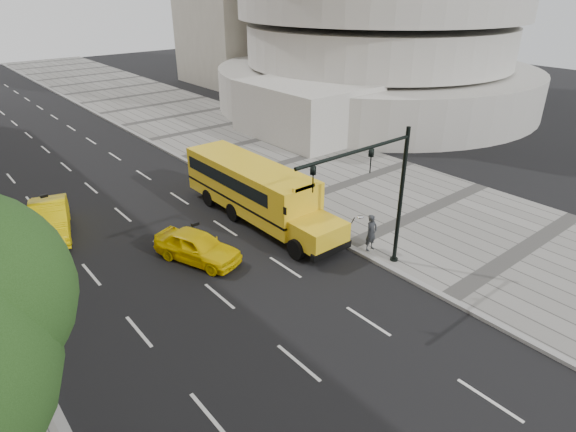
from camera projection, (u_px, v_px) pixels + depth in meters
ground at (182, 243)px, 23.83m from camera, size 140.00×140.00×0.00m
sidewalk_museum at (351, 183)px, 30.67m from camera, size 12.00×140.00×0.15m
curb_museum at (277, 209)px, 27.23m from camera, size 0.30×140.00×0.15m
curb_far at (3, 303)px, 19.22m from camera, size 0.30×140.00×0.15m
school_bus at (253, 187)px, 25.74m from camera, size 2.96×11.56×3.19m
taxi_near at (197, 246)px, 22.05m from camera, size 3.10×4.59×1.45m
taxi_far at (50, 220)px, 24.29m from camera, size 3.07×5.32×1.66m
pedestrian at (371, 233)px, 22.55m from camera, size 0.67×0.45×1.81m
traffic_signal at (381, 188)px, 19.55m from camera, size 6.18×0.36×6.40m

